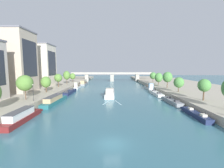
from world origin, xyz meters
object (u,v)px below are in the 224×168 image
moored_boat_left_far (54,100)px  tree_right_second (204,85)px  tree_left_end_of_row (58,78)px  tree_left_distant (73,76)px  moored_boat_right_near (195,114)px  moored_boat_left_lone (84,83)px  moored_boat_left_gap_after (22,116)px  tree_right_far (153,76)px  moored_boat_left_midway (77,87)px  tree_right_nearest (179,82)px  tree_right_midway (167,77)px  moored_boat_right_end (156,93)px  lamppost_left_bank (33,92)px  bridge_far (112,76)px  tree_left_nearest (46,82)px  tree_left_third (67,75)px  tree_right_third (159,77)px  tree_left_past_mid (25,83)px  barge_midriver (110,92)px  moored_boat_right_gap_after (172,101)px  moored_boat_left_near (69,92)px

moored_boat_left_far → tree_right_second: bearing=-5.6°
tree_left_end_of_row → tree_left_distant: 25.49m
moored_boat_left_far → moored_boat_right_near: size_ratio=1.39×
moored_boat_left_far → tree_right_second: size_ratio=2.58×
moored_boat_left_lone → moored_boat_left_gap_after: bearing=-90.4°
tree_right_second → tree_right_far: 49.78m
moored_boat_left_midway → moored_boat_left_lone: size_ratio=0.70×
tree_right_nearest → tree_right_midway: size_ratio=0.77×
moored_boat_left_gap_after → moored_boat_right_end: moored_boat_left_gap_after is taller
moored_boat_left_lone → tree_right_nearest: (41.71, -39.06, 4.40)m
lamppost_left_bank → bridge_far: bearing=75.0°
moored_boat_left_lone → tree_left_nearest: bearing=-99.0°
tree_left_nearest → tree_right_nearest: bearing=0.6°
tree_left_end_of_row → tree_left_third: tree_left_third is taller
moored_boat_left_midway → moored_boat_right_near: size_ratio=1.05×
moored_boat_left_lone → bridge_far: bridge_far is taller
moored_boat_left_far → tree_right_third: (41.48, 33.50, 4.62)m
moored_boat_left_midway → tree_left_end_of_row: tree_left_end_of_row is taller
moored_boat_left_midway → tree_left_past_mid: tree_left_past_mid is taller
tree_left_distant → tree_right_second: tree_right_second is taller
moored_boat_left_far → tree_left_nearest: bearing=124.5°
tree_right_second → tree_right_nearest: tree_right_second is taller
tree_left_end_of_row → lamppost_left_bank: 28.66m
lamppost_left_bank → bridge_far: (21.07, 78.68, 0.29)m
tree_left_distant → tree_right_third: size_ratio=0.88×
moored_boat_left_lone → tree_right_second: (42.31, -53.13, 4.97)m
barge_midriver → tree_left_past_mid: tree_left_past_mid is taller
tree_right_third → bridge_far: bearing=120.8°
tree_left_distant → lamppost_left_bank: size_ratio=1.23×
tree_left_past_mid → tree_right_second: bearing=-1.3°
moored_boat_right_end → tree_right_midway: 11.62m
tree_right_midway → lamppost_left_bank: (-45.37, -26.10, -2.30)m
tree_right_far → moored_boat_right_gap_after: bearing=-98.4°
tree_left_past_mid → tree_left_distant: tree_left_past_mid is taller
moored_boat_right_gap_after → tree_right_nearest: bearing=57.4°
moored_boat_right_end → tree_right_far: size_ratio=2.27×
moored_boat_left_near → moored_boat_left_lone: moored_boat_left_lone is taller
moored_boat_left_gap_after → tree_left_past_mid: 14.76m
moored_boat_left_far → tree_right_midway: (41.61, 21.45, 5.54)m
tree_right_second → moored_boat_left_far: bearing=174.4°
tree_right_second → tree_right_midway: size_ratio=0.83×
tree_left_past_mid → lamppost_left_bank: bearing=-28.1°
tree_right_third → tree_left_third: bearing=176.1°
moored_boat_left_lone → tree_left_past_mid: 52.76m
moored_boat_left_lone → moored_boat_left_far: bearing=-89.8°
moored_boat_right_end → tree_right_nearest: (6.88, -4.37, 4.71)m
tree_right_midway → tree_right_far: 24.21m
moored_boat_right_end → tree_left_end_of_row: 43.14m
moored_boat_left_lone → tree_left_distant: (-7.05, 0.22, 4.45)m
tree_left_third → tree_right_third: tree_left_third is taller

